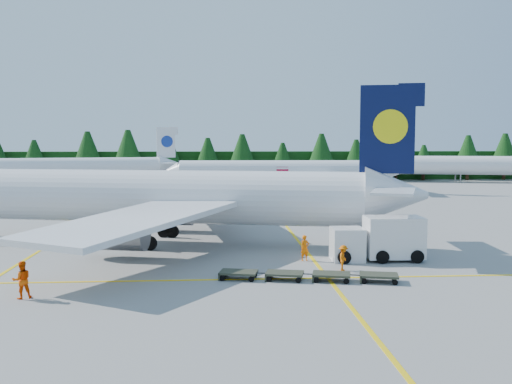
{
  "coord_description": "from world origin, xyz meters",
  "views": [
    {
      "loc": [
        -0.54,
        -39.37,
        8.25
      ],
      "look_at": [
        2.93,
        13.28,
        3.5
      ],
      "focal_mm": 40.0,
      "sensor_mm": 36.0,
      "label": 1
    }
  ],
  "objects": [
    {
      "name": "ground",
      "position": [
        0.0,
        0.0,
        0.0
      ],
      "size": [
        320.0,
        320.0,
        0.0
      ],
      "primitive_type": "plane",
      "color": "gray",
      "rests_on": "ground"
    },
    {
      "name": "taxi_stripe_a",
      "position": [
        -14.0,
        20.0,
        0.01
      ],
      "size": [
        0.25,
        120.0,
        0.01
      ],
      "primitive_type": "cube",
      "color": "yellow",
      "rests_on": "ground"
    },
    {
      "name": "taxi_stripe_b",
      "position": [
        6.0,
        20.0,
        0.01
      ],
      "size": [
        0.25,
        120.0,
        0.01
      ],
      "primitive_type": "cube",
      "color": "yellow",
      "rests_on": "ground"
    },
    {
      "name": "taxi_stripe_cross",
      "position": [
        0.0,
        -6.0,
        0.01
      ],
      "size": [
        80.0,
        0.25,
        0.01
      ],
      "primitive_type": "cube",
      "color": "yellow",
      "rests_on": "ground"
    },
    {
      "name": "treeline_hedge",
      "position": [
        0.0,
        82.0,
        3.0
      ],
      "size": [
        220.0,
        4.0,
        6.0
      ],
      "primitive_type": "cube",
      "color": "black",
      "rests_on": "ground"
    },
    {
      "name": "airliner_navy",
      "position": [
        -7.73,
        6.99,
        3.72
      ],
      "size": [
        41.92,
        34.11,
        12.36
      ],
      "rotation": [
        0.0,
        0.0,
        -0.22
      ],
      "color": "silver",
      "rests_on": "ground"
    },
    {
      "name": "airliner_red",
      "position": [
        8.69,
        49.33,
        3.27
      ],
      "size": [
        37.42,
        30.79,
        10.88
      ],
      "rotation": [
        0.0,
        0.0,
        -0.02
      ],
      "color": "silver",
      "rests_on": "ground"
    },
    {
      "name": "airliner_far_left",
      "position": [
        -28.27,
        66.52,
        3.39
      ],
      "size": [
        36.84,
        10.0,
        10.8
      ],
      "rotation": [
        0.0,
        0.0,
        0.19
      ],
      "color": "silver",
      "rests_on": "ground"
    },
    {
      "name": "airliner_far_right",
      "position": [
        44.49,
        72.22,
        3.44
      ],
      "size": [
        37.25,
        10.8,
        10.96
      ],
      "rotation": [
        0.0,
        0.0,
        -0.21
      ],
      "color": "silver",
      "rests_on": "ground"
    },
    {
      "name": "service_truck",
      "position": [
        10.39,
        -1.08,
        1.5
      ],
      "size": [
        6.3,
        2.44,
        3.02
      ],
      "rotation": [
        0.0,
        0.0,
        -0.02
      ],
      "color": "white",
      "rests_on": "ground"
    },
    {
      "name": "dolly_train",
      "position": [
        4.71,
        -6.52,
        0.41
      ],
      "size": [
        10.63,
        3.11,
        0.13
      ],
      "rotation": [
        0.0,
        0.0,
        -0.22
      ],
      "color": "#313426",
      "rests_on": "ground"
    },
    {
      "name": "crew_a",
      "position": [
        5.37,
        -0.97,
        0.89
      ],
      "size": [
        0.76,
        0.63,
        1.78
      ],
      "primitive_type": "imported",
      "rotation": [
        0.0,
        0.0,
        0.37
      ],
      "color": "#E15D04",
      "rests_on": "ground"
    },
    {
      "name": "crew_b",
      "position": [
        -10.86,
        -9.37,
        0.99
      ],
      "size": [
        1.2,
        1.11,
        1.99
      ],
      "primitive_type": "imported",
      "rotation": [
        0.0,
        0.0,
        3.62
      ],
      "color": "#EB4B04",
      "rests_on": "ground"
    },
    {
      "name": "crew_c",
      "position": [
        7.36,
        -4.11,
        0.82
      ],
      "size": [
        0.69,
        0.81,
        1.64
      ],
      "primitive_type": "imported",
      "rotation": [
        0.0,
        0.0,
        1.16
      ],
      "color": "#D55904",
      "rests_on": "ground"
    }
  ]
}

